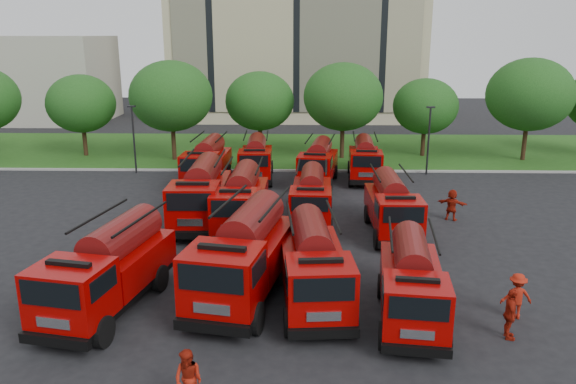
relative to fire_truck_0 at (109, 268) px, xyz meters
name	(u,v)px	position (x,y,z in m)	size (l,w,h in m)	color
ground	(246,262)	(4.75, 4.59, -1.64)	(140.00, 140.00, 0.00)	black
lawn	(273,150)	(4.75, 30.59, -1.58)	(70.00, 16.00, 0.12)	#1B4813
curb	(268,170)	(4.75, 22.49, -1.57)	(70.00, 0.30, 0.14)	gray
apartment_building	(297,15)	(6.75, 52.53, 10.86)	(30.00, 14.18, 25.00)	tan
side_building	(31,79)	(-25.25, 48.59, 3.36)	(18.00, 12.00, 10.00)	#9F9C8D
tree_1	(81,104)	(-11.25, 27.59, 2.91)	(5.71, 5.71, 6.98)	#382314
tree_2	(171,96)	(-3.25, 26.09, 3.71)	(6.72, 6.72, 8.22)	#382314
tree_3	(260,101)	(3.75, 28.59, 3.04)	(5.88, 5.88, 7.19)	#382314
tree_4	(343,97)	(10.75, 27.09, 3.58)	(6.55, 6.55, 8.01)	#382314
tree_5	(425,106)	(17.75, 28.09, 2.71)	(5.46, 5.46, 6.68)	#382314
tree_6	(530,95)	(25.75, 26.59, 3.85)	(6.89, 6.89, 8.42)	#382314
lamp_post_0	(134,135)	(-5.25, 21.79, 1.25)	(0.60, 0.25, 5.11)	black
lamp_post_1	(429,136)	(16.75, 21.79, 1.25)	(0.60, 0.25, 5.11)	black
fire_truck_0	(109,268)	(0.00, 0.00, 0.00)	(3.82, 7.50, 3.26)	black
fire_truck_1	(244,255)	(5.03, 1.17, 0.13)	(4.12, 8.09, 3.52)	black
fire_truck_2	(314,265)	(7.77, 0.64, -0.06)	(2.95, 7.06, 3.14)	black
fire_truck_3	(412,282)	(11.32, -0.58, -0.19)	(2.95, 6.56, 2.88)	black
fire_truck_4	(201,194)	(1.78, 10.15, 0.07)	(2.83, 7.50, 3.39)	black
fire_truck_5	(241,200)	(4.09, 9.31, -0.04)	(2.68, 7.04, 3.18)	black
fire_truck_6	(311,197)	(7.86, 10.50, -0.19)	(2.55, 6.41, 2.88)	black
fire_truck_7	(392,206)	(12.08, 8.79, -0.15)	(2.43, 6.54, 2.97)	black
fire_truck_8	(207,162)	(0.74, 18.55, -0.07)	(2.80, 6.99, 3.13)	black
fire_truck_9	(256,159)	(4.03, 20.21, -0.15)	(2.58, 6.58, 2.96)	black
fire_truck_10	(318,163)	(8.51, 18.94, -0.15)	(3.15, 6.74, 2.95)	black
fire_truck_11	(365,159)	(11.91, 20.31, -0.18)	(2.68, 6.50, 2.90)	black
firefighter_0	(415,343)	(11.21, -2.31, -1.64)	(0.58, 0.43, 1.60)	maroon
firefighter_2	(507,338)	(14.46, -1.95, -1.64)	(1.09, 0.62, 1.85)	maroon
firefighter_3	(514,318)	(15.23, -0.48, -1.64)	(1.14, 0.59, 1.77)	maroon
firefighter_4	(249,267)	(4.95, 4.08, -1.64)	(0.84, 0.55, 1.71)	black
firefighter_5	(450,220)	(15.80, 10.97, -1.64)	(1.67, 0.72, 1.80)	maroon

